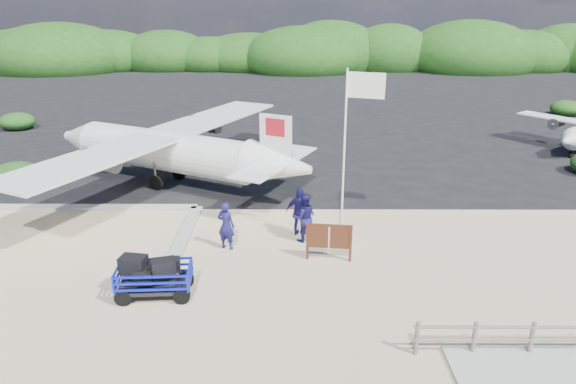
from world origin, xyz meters
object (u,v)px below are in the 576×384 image
crew_b (304,218)px  flagpole (341,243)px  signboard (328,260)px  aircraft_large (507,136)px  aircraft_small (173,98)px  baggage_cart (156,296)px  crew_c (300,212)px  crew_a (226,226)px

crew_b → flagpole: bearing=155.8°
signboard → aircraft_large: bearing=59.4°
flagpole → signboard: bearing=-112.6°
aircraft_large → aircraft_small: (-26.13, 14.68, 0.00)m
flagpole → baggage_cart: bearing=-148.8°
crew_b → baggage_cart: bearing=25.8°
baggage_cart → aircraft_small: bearing=97.8°
crew_c → aircraft_large: bearing=-111.6°
baggage_cart → aircraft_large: (19.15, 20.35, 0.00)m
signboard → flagpole: bearing=73.7°
flagpole → crew_b: (-1.42, 0.25, 0.97)m
baggage_cart → crew_c: 6.55m
crew_a → crew_c: crew_c is taller
aircraft_large → flagpole: bearing=78.2°
crew_b → crew_c: 0.52m
baggage_cart → crew_b: (4.78, 4.01, 0.97)m
crew_b → crew_c: bearing=-88.5°
crew_a → crew_c: 3.01m
flagpole → aircraft_large: bearing=52.0°
crew_c → aircraft_small: bearing=-48.3°
crew_c → aircraft_large: aircraft_large is taller
baggage_cart → aircraft_small: (-6.98, 35.03, 0.00)m
baggage_cart → flagpole: (6.20, 3.76, 0.00)m
crew_c → signboard: bearing=136.2°
crew_c → aircraft_large: 21.50m
signboard → aircraft_small: (-12.61, 32.63, 0.00)m
aircraft_small → baggage_cart: bearing=62.8°
crew_a → crew_b: crew_b is taller
aircraft_large → aircraft_small: 29.97m
flagpole → aircraft_small: size_ratio=0.89×
signboard → crew_a: bearing=172.6°
crew_c → aircraft_small: crew_c is taller
crew_b → aircraft_small: (-11.76, 31.02, -0.97)m
flagpole → crew_b: size_ratio=3.42×
aircraft_small → crew_b: bearing=72.3°
baggage_cart → flagpole: bearing=27.8°
baggage_cart → crew_b: 6.32m
baggage_cart → crew_b: size_ratio=1.28×
crew_a → baggage_cart: bearing=82.6°
signboard → crew_b: bearing=124.5°
crew_a → crew_c: (2.77, 1.19, 0.05)m
crew_b → crew_c: (-0.14, 0.50, 0.01)m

